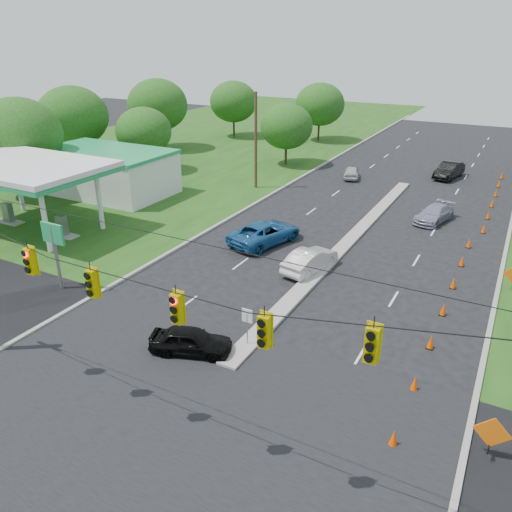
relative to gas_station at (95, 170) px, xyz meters
The scene contains 37 objects.
ground 31.23m from the gas_station, 40.57° to the right, with size 160.00×160.00×0.00m, color black.
grass_left 6.87m from the gas_station, behind, with size 40.00×160.00×0.06m, color #1E4714.
cross_street 31.23m from the gas_station, 40.57° to the right, with size 160.00×14.00×0.02m, color black.
curb_left 16.89m from the gas_station, 35.78° to the left, with size 0.25×110.00×0.16m, color gray.
curb_right 35.22m from the gas_station, 16.13° to the left, with size 0.25×110.00×0.16m, color gray.
median 23.79m from the gas_station, ahead, with size 1.00×34.00×0.18m, color gray.
median_sign 27.62m from the gas_station, 31.07° to the right, with size 0.55×0.06×2.05m.
signal_span 31.83m from the gas_station, 42.00° to the right, with size 25.60×0.32×9.00m.
utility_pole_far_left 14.93m from the gas_station, 41.21° to the left, with size 0.28×0.28×9.00m, color #422D1C.
gas_station is the anchor object (origin of this frame).
cone_0 35.87m from the gas_station, 28.79° to the right, with size 0.32×0.32×0.70m, color #FB4A00.
cone_1 34.33m from the gas_station, 23.65° to the right, with size 0.32×0.32×0.70m, color #FB4A00.
cone_2 33.08m from the gas_station, 18.08° to the right, with size 0.32×0.32×0.70m, color #FB4A00.
cone_3 32.17m from the gas_station, 12.13° to the right, with size 0.32×0.32×0.70m, color #FB4A00.
cone_4 31.62m from the gas_station, ahead, with size 0.32×0.32×0.70m, color #FB4A00.
cone_5 31.46m from the gas_station, ahead, with size 0.32×0.32×0.70m, color #FB4A00.
cone_6 31.68m from the gas_station, ahead, with size 0.32×0.32×0.70m, color #FB4A00.
cone_7 32.87m from the gas_station, 12.79° to the left, with size 0.32×0.32×0.70m, color #FB4A00.
cone_8 33.81m from the gas_station, 18.59° to the left, with size 0.32×0.32×0.70m, color #FB4A00.
cone_9 35.08m from the gas_station, 24.03° to the left, with size 0.32×0.32×0.70m, color #FB4A00.
cone_10 36.64m from the gas_station, 29.04° to the left, with size 0.32×0.32×0.70m, color #FB4A00.
cone_11 38.46m from the gas_station, 33.61° to the left, with size 0.32×0.32×0.70m, color #FB4A00.
cone_12 40.50m from the gas_station, 37.75° to the left, with size 0.32×0.32×0.70m, color #FB4A00.
work_sign_0 38.11m from the gas_station, 25.25° to the right, with size 1.27×0.58×1.37m.
tree_1 7.38m from the gas_station, 160.57° to the right, with size 7.56×7.56×8.82m.
tree_2 10.19m from the gas_station, 103.60° to the left, with size 5.88×5.88×6.86m.
tree_3 21.66m from the gas_station, 112.93° to the left, with size 7.56×7.56×8.82m.
tree_4 32.14m from the gas_station, 97.82° to the left, with size 6.72×6.72×7.84m.
tree_5 22.05m from the gas_station, 63.99° to the left, with size 5.88×5.88×6.86m.
tree_6 35.67m from the gas_station, 77.60° to the left, with size 6.72×6.72×7.84m.
tree_14 13.29m from the gas_station, 143.18° to the left, with size 7.56×7.56×8.82m.
black_sedan 26.90m from the gas_station, 36.47° to the right, with size 1.54×3.84×1.31m, color black.
white_sedan 23.60m from the gas_station, 12.29° to the right, with size 1.54×4.41×1.45m, color silver.
blue_pickup 18.64m from the gas_station, ahead, with size 2.65×5.76×1.60m, color #1C558E.
silver_car_far 29.39m from the gas_station, 16.00° to the left, with size 1.83×4.50×1.30m, color #918AA7.
silver_car_oncoming 25.40m from the gas_station, 44.19° to the left, with size 1.48×3.69×1.26m, color #B9B9B9.
dark_car_receding 35.29m from the gas_station, 39.86° to the left, with size 1.72×4.94×1.63m, color black.
Camera 1 is at (9.90, -11.49, 13.69)m, focal length 35.00 mm.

